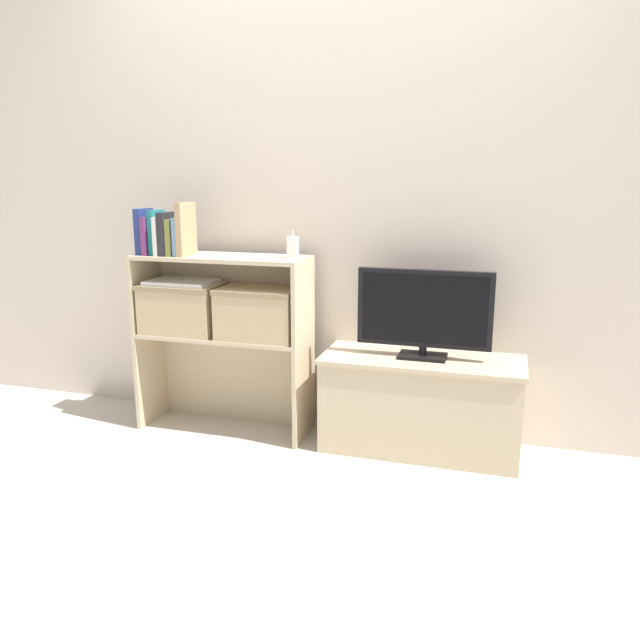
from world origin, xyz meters
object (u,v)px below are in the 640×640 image
at_px(book_navy, 144,231).
at_px(book_skyblue, 181,237).
at_px(book_tan, 186,229).
at_px(storage_basket_left, 184,306).
at_px(tv, 424,311).
at_px(book_plum, 151,236).
at_px(book_charcoal, 168,234).
at_px(storage_basket_right, 260,311).
at_px(book_teal, 157,232).
at_px(laptop, 182,282).
at_px(book_ivory, 162,236).
at_px(book_olive, 175,237).
at_px(baby_monitor, 293,247).
at_px(tv_stand, 421,404).

distance_m(book_navy, book_skyblue, 0.20).
relative_size(book_tan, storage_basket_left, 0.65).
height_order(tv, book_plum, book_plum).
xyz_separation_m(book_charcoal, storage_basket_right, (0.46, 0.03, -0.37)).
xyz_separation_m(book_teal, storage_basket_right, (0.53, 0.03, -0.37)).
relative_size(book_skyblue, laptop, 0.56).
bearing_deg(book_ivory, book_olive, 0.00).
bearing_deg(book_plum, storage_basket_left, 12.60).
relative_size(book_skyblue, storage_basket_left, 0.47).
height_order(book_ivory, book_skyblue, book_ivory).
distance_m(book_navy, book_tan, 0.23).
height_order(book_olive, storage_basket_left, book_olive).
bearing_deg(book_tan, laptop, 148.40).
bearing_deg(book_olive, storage_basket_left, 70.08).
height_order(book_teal, book_skyblue, book_teal).
bearing_deg(book_tan, tv, 3.84).
bearing_deg(storage_basket_right, laptop, -180.00).
height_order(tv, storage_basket_right, tv).
height_order(tv, book_navy, book_navy).
relative_size(book_charcoal, baby_monitor, 1.58).
distance_m(book_charcoal, book_tan, 0.10).
height_order(book_navy, book_ivory, book_navy).
relative_size(book_plum, baby_monitor, 1.40).
height_order(baby_monitor, storage_basket_right, baby_monitor).
bearing_deg(book_olive, book_plum, -180.00).
relative_size(book_navy, book_teal, 1.02).
relative_size(book_teal, baby_monitor, 1.65).
relative_size(tv_stand, book_plum, 5.04).
height_order(book_skyblue, baby_monitor, book_skyblue).
height_order(tv, storage_basket_left, tv).
bearing_deg(tv, book_tan, -176.16).
bearing_deg(book_navy, baby_monitor, 3.52).
bearing_deg(tv, storage_basket_right, -176.70).
distance_m(book_plum, book_skyblue, 0.16).
height_order(tv, laptop, tv).
xyz_separation_m(book_tan, storage_basket_left, (-0.05, 0.03, -0.39)).
bearing_deg(book_navy, book_plum, 0.00).
bearing_deg(storage_basket_right, book_skyblue, -175.37).
height_order(book_ivory, storage_basket_left, book_ivory).
height_order(tv_stand, storage_basket_right, storage_basket_right).
xyz_separation_m(book_ivory, storage_basket_left, (0.08, 0.03, -0.36)).
distance_m(tv_stand, book_charcoal, 1.48).
distance_m(tv_stand, book_plum, 1.55).
distance_m(book_olive, storage_basket_right, 0.55).
distance_m(tv, book_tan, 1.21).
xyz_separation_m(tv, storage_basket_right, (-0.79, -0.05, -0.04)).
bearing_deg(book_charcoal, book_olive, 0.00).
relative_size(book_olive, storage_basket_right, 0.45).
relative_size(book_navy, book_skyblue, 1.22).
bearing_deg(tv, book_navy, -176.80).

